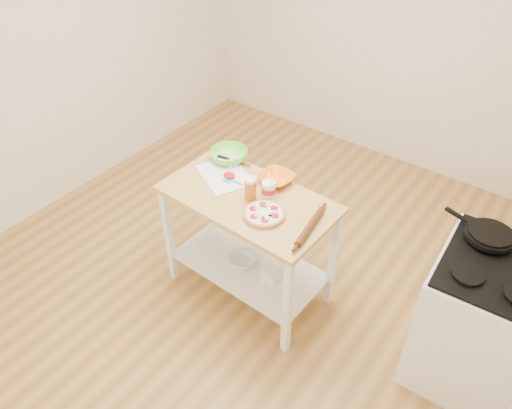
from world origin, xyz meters
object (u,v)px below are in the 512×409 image
object	(u,v)px
gas_stove	(478,319)
orange_bowl	(276,178)
skillet	(489,235)
rolling_pin	(310,227)
green_bowl	(229,156)
shelf_glass_bowl	(242,260)
shelf_bin	(271,275)
beer_pint	(250,189)
knife	(230,159)
prep_island	(248,225)
pizza	(264,214)
yogurt_tub	(269,189)
spatula	(232,182)
cutting_board	(225,175)

from	to	relation	value
gas_stove	orange_bowl	size ratio (longest dim) A/B	4.81
skillet	rolling_pin	size ratio (longest dim) A/B	1.19
green_bowl	shelf_glass_bowl	xyz separation A→B (m)	(0.33, -0.28, -0.65)
rolling_pin	shelf_bin	size ratio (longest dim) A/B	3.53
beer_pint	shelf_bin	bearing A→B (deg)	-7.14
knife	beer_pint	bearing A→B (deg)	-42.28
shelf_glass_bowl	shelf_bin	xyz separation A→B (m)	(0.27, -0.01, 0.02)
prep_island	pizza	xyz separation A→B (m)	(0.20, -0.09, 0.27)
knife	beer_pint	xyz separation A→B (m)	(0.39, -0.26, 0.07)
green_bowl	yogurt_tub	world-z (taller)	yogurt_tub
spatula	gas_stove	bearing A→B (deg)	10.10
skillet	spatula	size ratio (longest dim) A/B	2.94
orange_bowl	pizza	bearing A→B (deg)	-67.12
orange_bowl	skillet	bearing A→B (deg)	9.49
prep_island	orange_bowl	distance (m)	0.38
cutting_board	spatula	bearing A→B (deg)	2.81
gas_stove	shelf_glass_bowl	bearing A→B (deg)	-171.75
cutting_board	orange_bowl	world-z (taller)	orange_bowl
pizza	shelf_bin	xyz separation A→B (m)	(0.02, 0.06, -0.60)
beer_pint	rolling_pin	bearing A→B (deg)	-3.07
prep_island	beer_pint	size ratio (longest dim) A/B	7.26
yogurt_tub	orange_bowl	bearing A→B (deg)	107.48
shelf_bin	prep_island	bearing A→B (deg)	172.16
orange_bowl	shelf_glass_bowl	xyz separation A→B (m)	(-0.10, -0.27, -0.64)
skillet	rolling_pin	bearing A→B (deg)	-133.68
prep_island	knife	distance (m)	0.52
shelf_glass_bowl	shelf_bin	world-z (taller)	shelf_bin
orange_bowl	rolling_pin	xyz separation A→B (m)	(0.45, -0.28, -0.01)
knife	orange_bowl	bearing A→B (deg)	-8.85
rolling_pin	knife	bearing A→B (deg)	161.61
yogurt_tub	shelf_bin	xyz separation A→B (m)	(0.12, -0.12, -0.64)
pizza	yogurt_tub	distance (m)	0.21
gas_stove	pizza	size ratio (longest dim) A/B	4.09
beer_pint	shelf_glass_bowl	distance (m)	0.69
prep_island	shelf_bin	world-z (taller)	prep_island
knife	green_bowl	xyz separation A→B (m)	(-0.01, 0.01, 0.03)
cutting_board	pizza	bearing A→B (deg)	4.42
gas_stove	pizza	distance (m)	1.47
skillet	spatula	xyz separation A→B (m)	(-1.59, -0.42, -0.06)
orange_bowl	rolling_pin	distance (m)	0.53
prep_island	pizza	bearing A→B (deg)	-25.24
cutting_board	green_bowl	world-z (taller)	green_bowl
pizza	gas_stove	bearing A→B (deg)	16.36
prep_island	cutting_board	distance (m)	0.39
prep_island	cutting_board	size ratio (longest dim) A/B	2.43
gas_stove	spatula	bearing A→B (deg)	-175.03
beer_pint	yogurt_tub	xyz separation A→B (m)	(0.08, 0.09, -0.03)
gas_stove	shelf_bin	world-z (taller)	gas_stove
spatula	pizza	bearing A→B (deg)	-19.60
yogurt_tub	rolling_pin	xyz separation A→B (m)	(0.40, -0.12, -0.04)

